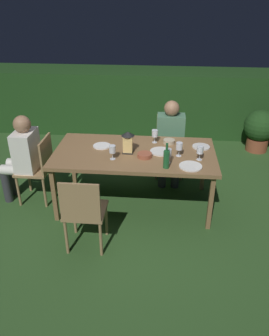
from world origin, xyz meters
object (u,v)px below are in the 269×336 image
at_px(wine_glass_d, 179,147).
at_px(plate_a, 102,146).
at_px(person_in_cream, 22,155).
at_px(bowl_olives, 145,155).
at_px(chair_head_near, 39,166).
at_px(wine_glass_b, 200,150).
at_px(lantern_centerpiece, 128,141).
at_px(green_bottle_on_table, 166,159).
at_px(potted_plant_by_hedge, 260,129).
at_px(person_in_green, 170,138).
at_px(chair_side_left_a, 84,210).
at_px(dining_table, 134,155).
at_px(bowl_bread, 169,141).
at_px(wine_glass_e, 155,134).
at_px(plate_d, 191,166).
at_px(wine_glass_a, 168,153).
at_px(plate_b, 201,147).
at_px(plate_c, 161,151).
at_px(chair_side_right_b, 170,142).

distance_m(wine_glass_d, plate_a, 0.97).
xyz_separation_m(person_in_cream, bowl_olives, (1.54, -0.13, 0.13)).
distance_m(chair_head_near, wine_glass_b, 2.01).
distance_m(lantern_centerpiece, wine_glass_d, 0.60).
bearing_deg(wine_glass_b, green_bottle_on_table, -148.96).
relative_size(wine_glass_d, potted_plant_by_hedge, 0.24).
distance_m(person_in_green, chair_side_left_a, 1.83).
xyz_separation_m(dining_table, bowl_bread, (0.41, 0.29, 0.08)).
bearing_deg(green_bottle_on_table, bowl_olives, 136.24).
bearing_deg(plate_a, green_bottle_on_table, -31.49).
xyz_separation_m(wine_glass_e, plate_d, (0.42, -0.63, -0.11)).
bearing_deg(bowl_olives, person_in_cream, 175.03).
distance_m(person_in_green, plate_d, 1.06).
height_order(chair_head_near, wine_glass_a, wine_glass_a).
distance_m(lantern_centerpiece, wine_glass_a, 0.53).
xyz_separation_m(dining_table, wine_glass_e, (0.23, 0.30, 0.17)).
distance_m(chair_side_left_a, plate_d, 1.25).
distance_m(person_in_cream, plate_d, 2.09).
distance_m(dining_table, wine_glass_e, 0.41).
bearing_deg(chair_head_near, plate_b, 5.69).
relative_size(plate_a, bowl_bread, 1.50).
relative_size(wine_glass_e, potted_plant_by_hedge, 0.24).
bearing_deg(chair_side_left_a, plate_c, 50.79).
distance_m(wine_glass_a, bowl_bread, 0.55).
bearing_deg(wine_glass_b, plate_a, 167.45).
xyz_separation_m(chair_side_right_b, wine_glass_d, (0.09, -0.96, 0.37)).
bearing_deg(plate_d, potted_plant_by_hedge, 59.00).
distance_m(person_in_cream, lantern_centerpiece, 1.36).
xyz_separation_m(plate_c, bowl_bread, (0.10, 0.27, 0.02)).
xyz_separation_m(plate_a, potted_plant_by_hedge, (2.36, 1.70, -0.36)).
relative_size(wine_glass_b, plate_c, 0.67).
height_order(lantern_centerpiece, plate_b, lantern_centerpiece).
xyz_separation_m(wine_glass_e, potted_plant_by_hedge, (1.71, 1.52, -0.47)).
relative_size(dining_table, chair_head_near, 2.22).
xyz_separation_m(wine_glass_a, plate_a, (-0.82, 0.37, -0.11)).
height_order(person_in_green, wine_glass_b, person_in_green).
bearing_deg(bowl_olives, plate_b, 26.39).
height_order(dining_table, wine_glass_b, wine_glass_b).
relative_size(lantern_centerpiece, plate_b, 1.23).
relative_size(person_in_green, chair_head_near, 1.32).
relative_size(person_in_cream, wine_glass_b, 6.80).
distance_m(dining_table, person_in_green, 0.83).
xyz_separation_m(wine_glass_d, plate_c, (-0.21, 0.09, -0.11)).
relative_size(person_in_cream, bowl_olives, 6.83).
bearing_deg(wine_glass_e, plate_c, -73.32).
bearing_deg(chair_side_right_b, bowl_olives, -106.47).
distance_m(chair_side_left_a, bowl_bread, 1.48).
height_order(chair_side_right_b, wine_glass_d, wine_glass_d).
height_order(wine_glass_b, wine_glass_d, same).
relative_size(chair_side_right_b, bowl_bread, 6.01).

